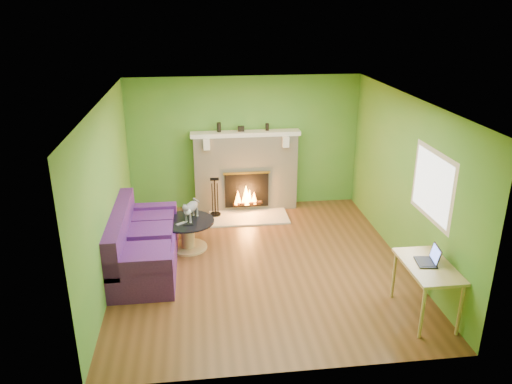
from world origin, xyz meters
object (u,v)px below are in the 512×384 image
at_px(sofa, 141,245).
at_px(desk, 428,271).
at_px(cat, 191,209).
at_px(coffee_table, 188,232).

relative_size(sofa, desk, 2.07).
xyz_separation_m(sofa, cat, (0.79, 0.59, 0.32)).
bearing_deg(desk, cat, 142.00).
relative_size(desk, cat, 1.77).
bearing_deg(sofa, cat, 36.51).
xyz_separation_m(coffee_table, cat, (0.08, 0.05, 0.39)).
height_order(coffee_table, cat, cat).
relative_size(coffee_table, cat, 1.57).
bearing_deg(desk, sofa, 155.07).
height_order(desk, cat, cat).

